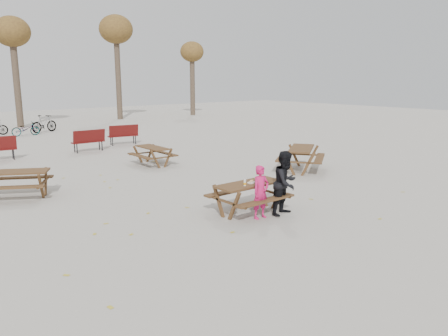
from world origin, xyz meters
TOP-DOWN VIEW (x-y plane):
  - ground at (0.00, 0.00)m, footprint 80.00×80.00m
  - main_picnic_table at (0.00, 0.00)m, footprint 1.80×1.45m
  - food_tray at (0.03, -0.06)m, footprint 0.18×0.11m
  - bread_roll at (0.03, -0.06)m, footprint 0.14×0.06m
  - soda_bottle at (-0.29, -0.16)m, footprint 0.07×0.07m
  - child at (-0.09, -0.52)m, footprint 0.49×0.33m
  - adult at (0.62, -0.67)m, footprint 0.89×0.76m
  - picnic_table_east at (4.93, 2.54)m, footprint 2.56×2.46m
  - picnic_table_north at (-4.22, 5.24)m, footprint 2.31×2.17m
  - picnic_table_far at (1.27, 6.96)m, footprint 1.36×1.68m
  - park_bench_row at (-1.77, 11.83)m, footprint 11.62×1.98m
  - tree_row at (0.90, 25.15)m, footprint 32.17×3.52m
  - fallen_leaves at (0.50, 2.50)m, footprint 11.00×11.00m

SIDE VIEW (x-z plane):
  - ground at x=0.00m, z-range 0.00..0.00m
  - fallen_leaves at x=0.50m, z-range 0.00..0.01m
  - picnic_table_far at x=1.27m, z-range 0.00..0.72m
  - picnic_table_north at x=-4.22m, z-range 0.00..0.79m
  - picnic_table_east at x=4.93m, z-range 0.00..0.86m
  - park_bench_row at x=-1.77m, z-range 0.00..1.03m
  - main_picnic_table at x=0.00m, z-range 0.20..0.97m
  - child at x=-0.09m, z-range 0.00..1.31m
  - food_tray at x=0.03m, z-range 0.78..0.81m
  - adult at x=0.62m, z-range 0.00..1.61m
  - bread_roll at x=0.03m, z-range 0.81..0.86m
  - soda_bottle at x=-0.29m, z-range 0.76..0.93m
  - tree_row at x=0.90m, z-range 2.06..10.32m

